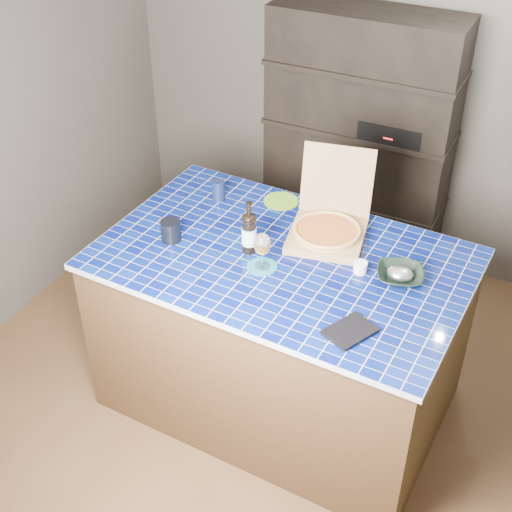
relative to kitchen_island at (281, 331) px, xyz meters
The scene contains 14 objects.
room 0.76m from the kitchen_island, 154.04° to the right, with size 3.50×3.50×3.50m.
shelving_unit 1.53m from the kitchen_island, 94.63° to the left, with size 1.20×0.41×1.80m.
kitchen_island is the anchor object (origin of this frame).
pizza_box 0.63m from the kitchen_island, 62.39° to the left, with size 0.45×0.52×0.41m.
mead_bottle 0.64m from the kitchen_island, 169.74° to the right, with size 0.08×0.08×0.29m.
teal_trivet 0.52m from the kitchen_island, 113.26° to the right, with size 0.15×0.15×0.01m, color #165F76.
wine_glass 0.65m from the kitchen_island, 113.26° to the right, with size 0.08×0.08×0.19m.
tumbler 0.81m from the kitchen_island, 168.04° to the right, with size 0.10×0.10×0.11m, color black.
dvd_case 0.81m from the kitchen_island, 37.50° to the right, with size 0.15×0.21×0.02m, color black.
bowl 0.78m from the kitchen_island, ahead, with size 0.22×0.22×0.05m, color black.
foil_contents 0.79m from the kitchen_island, ahead, with size 0.13×0.11×0.06m, color silver.
white_jar 0.66m from the kitchen_island, ahead, with size 0.07×0.07×0.06m, color white.
navy_cup 0.85m from the kitchen_island, 148.39° to the left, with size 0.07×0.07×0.11m, color #0E1733.
green_trivet 0.72m from the kitchen_island, 115.77° to the left, with size 0.20×0.20×0.01m, color #70AA24.
Camera 1 is at (1.28, -2.57, 3.09)m, focal length 50.00 mm.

